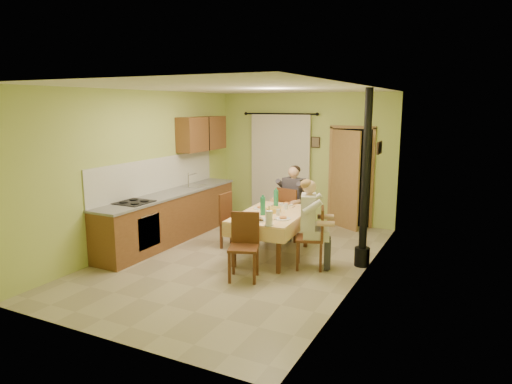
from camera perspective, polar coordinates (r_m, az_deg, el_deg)
The scene contains 17 objects.
floor at distance 7.73m, azimuth -2.01°, elevation -8.38°, with size 4.00×6.00×0.01m, color tan.
room_shell at distance 7.33m, azimuth -2.11°, elevation 5.18°, with size 4.04×6.04×2.82m.
kitchen_run at distance 8.81m, azimuth -10.58°, elevation -2.87°, with size 0.64×3.64×1.56m.
upper_cabinets at distance 9.71m, azimuth -6.76°, elevation 7.27°, with size 0.35×1.40×0.70m, color brown.
curtain at distance 10.22m, azimuth 3.03°, elevation 3.63°, with size 1.70×0.07×2.22m.
doorway at distance 9.71m, azimuth 11.45°, elevation 1.79°, with size 0.96×0.49×2.15m.
dining_table at distance 7.76m, azimuth 2.03°, elevation -5.35°, with size 1.15×1.78×0.76m.
tableware at distance 7.55m, azimuth 1.88°, elevation -2.31°, with size 0.89×1.63×0.33m.
chair_far at distance 8.79m, azimuth 4.50°, elevation -4.02°, with size 0.53×0.53×1.01m.
chair_near at distance 6.80m, azimuth -1.54°, elevation -8.50°, with size 0.54×0.54×0.98m.
chair_right at distance 7.30m, azimuth 6.82°, elevation -7.21°, with size 0.53×0.53×0.98m.
chair_left at distance 8.27m, azimuth -2.73°, elevation -4.96°, with size 0.43×0.43×0.99m.
man_far at distance 8.67m, azimuth 4.62°, elevation -0.25°, with size 0.63×0.54×1.39m.
man_right at distance 7.14m, azimuth 6.81°, elevation -2.71°, with size 0.58×0.65×1.39m.
stove_flue at distance 7.34m, azimuth 13.39°, elevation -1.39°, with size 0.24×0.24×2.80m.
picture_back at distance 9.95m, azimuth 7.47°, elevation 6.18°, with size 0.19×0.03×0.23m, color black.
picture_right at distance 7.78m, azimuth 15.19°, elevation 5.36°, with size 0.03×0.31×0.21m, color brown.
Camera 1 is at (3.51, -6.40, 2.54)m, focal length 32.00 mm.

